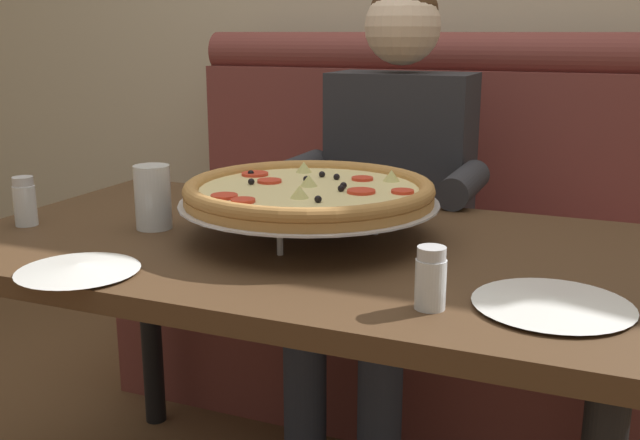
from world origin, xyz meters
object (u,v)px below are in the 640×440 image
at_px(pizza, 309,192).
at_px(drinking_glass, 153,201).
at_px(shaker_parmesan, 430,283).
at_px(plate_near_left, 553,301).
at_px(diner_main, 389,188).
at_px(plate_near_right, 78,268).
at_px(dining_table, 295,279).
at_px(booth_bench, 408,267).
at_px(shaker_pepper_flakes, 25,205).

bearing_deg(pizza, drinking_glass, -168.70).
relative_size(shaker_parmesan, plate_near_left, 0.40).
height_order(diner_main, plate_near_right, diner_main).
height_order(dining_table, diner_main, diner_main).
xyz_separation_m(dining_table, shaker_parmesan, (0.35, -0.27, 0.13)).
bearing_deg(plate_near_left, diner_main, 122.50).
distance_m(booth_bench, dining_table, 0.91).
relative_size(diner_main, shaker_pepper_flakes, 11.81).
xyz_separation_m(booth_bench, plate_near_right, (-0.26, -1.22, 0.33)).
xyz_separation_m(shaker_pepper_flakes, shaker_parmesan, (0.94, -0.15, -0.00)).
distance_m(booth_bench, plate_near_right, 1.29).
bearing_deg(plate_near_right, dining_table, 52.78).
bearing_deg(plate_near_left, plate_near_right, -169.36).
relative_size(pizza, shaker_parmesan, 5.42).
bearing_deg(drinking_glass, dining_table, 6.33).
xyz_separation_m(dining_table, diner_main, (0.01, 0.61, 0.07)).
bearing_deg(booth_bench, pizza, -88.70).
bearing_deg(shaker_parmesan, shaker_pepper_flakes, 170.92).
xyz_separation_m(dining_table, drinking_glass, (-0.32, -0.04, 0.14)).
relative_size(dining_table, pizza, 2.59).
distance_m(plate_near_left, drinking_glass, 0.86).
xyz_separation_m(shaker_pepper_flakes, plate_near_left, (1.12, -0.07, -0.04)).
xyz_separation_m(pizza, plate_near_left, (0.51, -0.23, -0.08)).
bearing_deg(plate_near_right, plate_near_left, 10.64).
bearing_deg(drinking_glass, plate_near_right, -79.83).
relative_size(pizza, plate_near_right, 2.47).
relative_size(shaker_pepper_flakes, shaker_parmesan, 1.10).
distance_m(booth_bench, drinking_glass, 1.04).
xyz_separation_m(diner_main, shaker_parmesan, (0.34, -0.88, 0.05)).
bearing_deg(drinking_glass, diner_main, 63.05).
relative_size(diner_main, drinking_glass, 9.29).
xyz_separation_m(plate_near_right, drinking_glass, (-0.06, 0.31, 0.05)).
bearing_deg(dining_table, shaker_parmesan, -37.68).
height_order(dining_table, shaker_pepper_flakes, shaker_pepper_flakes).
xyz_separation_m(dining_table, plate_near_right, (-0.26, -0.34, 0.09)).
xyz_separation_m(plate_near_left, plate_near_right, (-0.79, -0.15, 0.00)).
relative_size(booth_bench, drinking_glass, 12.09).
bearing_deg(booth_bench, shaker_parmesan, -72.97).
height_order(booth_bench, pizza, booth_bench).
height_order(dining_table, plate_near_left, plate_near_left).
height_order(plate_near_left, drinking_glass, drinking_glass).
height_order(shaker_parmesan, plate_near_left, shaker_parmesan).
distance_m(booth_bench, shaker_parmesan, 1.25).
distance_m(diner_main, shaker_parmesan, 0.95).
xyz_separation_m(diner_main, plate_near_left, (0.51, -0.81, 0.02)).
relative_size(booth_bench, dining_table, 1.21).
xyz_separation_m(pizza, plate_near_right, (-0.28, -0.38, -0.08)).
relative_size(shaker_pepper_flakes, plate_near_right, 0.50).
relative_size(booth_bench, pizza, 3.12).
bearing_deg(shaker_pepper_flakes, pizza, 14.11).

